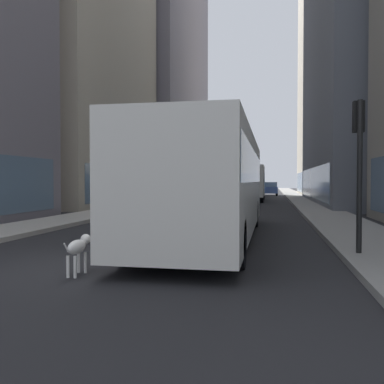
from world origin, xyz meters
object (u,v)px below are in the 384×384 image
Objects in this scene: car_black_suv at (200,197)px; car_blue_hatchback at (270,189)px; box_truck at (251,182)px; traffic_light_near at (359,150)px; car_yellow_taxi at (236,189)px; transit_bus at (212,180)px; car_grey_wagon at (254,190)px; dalmatian_dog at (78,247)px.

car_black_suv is 26.83m from car_blue_hatchback.
traffic_light_near is at bearing -82.04° from box_truck.
traffic_light_near reaches higher than car_yellow_taxi.
car_black_suv is (-2.40, 11.70, -0.96)m from transit_bus.
car_grey_wagon and car_blue_hatchback have the same top height.
transit_bus is 23.90m from box_truck.
transit_bus is 2.49× the size of car_yellow_taxi.
car_yellow_taxi is at bearing 98.78° from traffic_light_near.
dalmatian_dog is at bearing -92.75° from car_grey_wagon.
car_yellow_taxi is 39.99m from traffic_light_near.
traffic_light_near is at bearing -66.84° from car_black_suv.
box_truck is (0.00, 23.90, -0.11)m from transit_bus.
dalmatian_dog is at bearing -108.64° from transit_bus.
traffic_light_near is (3.70, -34.01, 1.61)m from car_grey_wagon.
car_black_suv is 4.09× the size of dalmatian_dog.
car_yellow_taxi is at bearing 100.44° from box_truck.
transit_bus is at bearing -86.28° from car_yellow_taxi.
box_truck is (0.00, -7.55, 0.84)m from car_grey_wagon.
car_grey_wagon is at bearing -66.33° from car_yellow_taxi.
car_black_suv and car_blue_hatchback have the same top height.
car_yellow_taxi is 1.15× the size of car_blue_hatchback.
traffic_light_near reaches higher than dalmatian_dog.
traffic_light_near reaches higher than car_black_suv.
car_blue_hatchback is 43.58m from dalmatian_dog.
transit_bus is at bearing -92.40° from car_blue_hatchback.
car_blue_hatchback is at bearing 76.72° from car_grey_wagon.
box_truck reaches higher than car_grey_wagon.
car_black_suv is (0.00, -25.22, -0.00)m from car_yellow_taxi.
car_black_suv is 0.83× the size of car_grey_wagon.
dalmatian_dog is at bearing -93.46° from box_truck.
box_truck reaches higher than car_black_suv.
traffic_light_near is (3.70, -26.46, 0.77)m from box_truck.
box_truck reaches higher than car_blue_hatchback.
car_black_suv is 0.98× the size of car_blue_hatchback.
car_grey_wagon is 1.18× the size of car_blue_hatchback.
car_blue_hatchback is (1.60, 6.78, -0.00)m from car_grey_wagon.
box_truck is 29.20m from dalmatian_dog.
car_blue_hatchback is at bearing 85.58° from dalmatian_dog.
box_truck is 26.73m from traffic_light_near.
car_grey_wagon is 34.25m from traffic_light_near.
car_yellow_taxi is 25.22m from car_black_suv.
car_black_suv is 12.46m from box_truck.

